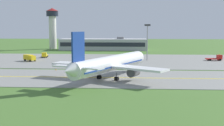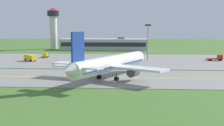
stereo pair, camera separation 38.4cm
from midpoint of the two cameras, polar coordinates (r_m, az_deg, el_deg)
The scene contains 12 objects.
ground_plane at distance 81.73m, azimuth -4.36°, elevation -2.80°, with size 500.00×500.00×0.00m, color #47702D.
taxiway_strip at distance 81.72m, azimuth -4.36°, elevation -2.76°, with size 240.00×28.00×0.10m, color gray.
apron_pad at distance 122.48m, azimuth 3.11°, elevation 0.51°, with size 140.00×52.00×0.10m, color gray.
taxiway_centreline at distance 81.72m, azimuth -4.37°, elevation -2.73°, with size 220.00×0.60×0.01m, color yellow.
airplane_lead at distance 78.65m, azimuth -0.13°, elevation -0.12°, with size 30.83×37.24×12.70m.
service_truck_baggage at distance 123.63m, azimuth -15.23°, elevation 1.03°, with size 5.95×5.38×2.60m.
service_truck_fuel at distance 128.20m, azimuth 19.41°, elevation 0.92°, with size 6.54×2.75×2.59m.
service_truck_catering at distance 136.35m, azimuth -12.50°, elevation 1.49°, with size 3.10×6.64×2.59m.
terminal_building at distance 177.33m, azimuth -1.43°, elevation 3.57°, with size 50.52×13.81×7.69m.
control_tower at distance 188.33m, azimuth -11.03°, elevation 7.25°, with size 7.60×7.60×24.87m.
apron_light_mast at distance 121.92m, azimuth 6.91°, elevation 4.81°, with size 2.40×0.50×14.70m.
traffic_cone_near_edge at distance 96.04m, azimuth -10.46°, elevation -1.24°, with size 0.44×0.44×0.60m, color orange.
Camera 2 is at (11.91, -79.67, 13.90)m, focal length 48.10 mm.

